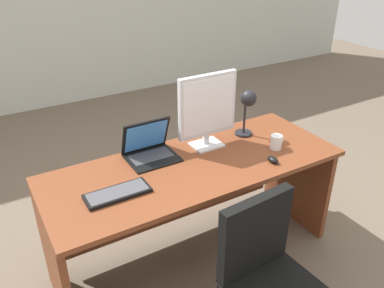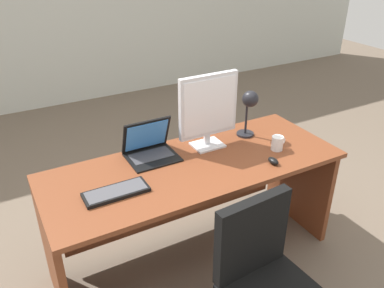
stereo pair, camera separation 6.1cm
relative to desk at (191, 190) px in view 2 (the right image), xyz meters
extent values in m
plane|color=#6B5B4C|center=(0.00, 1.44, -0.53)|extent=(12.00, 12.00, 0.00)
cube|color=brown|center=(0.00, -0.06, 0.21)|extent=(1.85, 0.72, 0.03)
cube|color=brown|center=(-0.91, -0.06, -0.17)|extent=(0.04, 0.63, 0.73)
cube|color=brown|center=(0.91, -0.06, -0.17)|extent=(0.04, 0.63, 0.73)
cube|color=brown|center=(0.00, 0.21, -0.13)|extent=(1.63, 0.02, 0.51)
cube|color=silver|center=(0.19, 0.11, 0.23)|extent=(0.20, 0.16, 0.01)
cube|color=silver|center=(0.19, 0.12, 0.28)|extent=(0.04, 0.02, 0.07)
cube|color=silver|center=(0.19, 0.11, 0.52)|extent=(0.41, 0.04, 0.40)
cube|color=white|center=(0.19, 0.09, 0.52)|extent=(0.37, 0.00, 0.36)
cube|color=black|center=(-0.20, 0.13, 0.23)|extent=(0.31, 0.26, 0.01)
cube|color=#38383D|center=(-0.20, 0.15, 0.24)|extent=(0.26, 0.14, 0.00)
cube|color=black|center=(-0.20, 0.22, 0.35)|extent=(0.31, 0.10, 0.23)
cube|color=#3F8CEA|center=(-0.20, 0.21, 0.35)|extent=(0.27, 0.08, 0.19)
cube|color=black|center=(-0.53, -0.12, 0.24)|extent=(0.35, 0.14, 0.02)
cube|color=#47474C|center=(-0.53, -0.12, 0.25)|extent=(0.32, 0.12, 0.00)
ellipsoid|color=black|center=(0.42, -0.28, 0.25)|extent=(0.05, 0.08, 0.04)
cylinder|color=black|center=(0.50, 0.12, 0.24)|extent=(0.12, 0.12, 0.01)
cylinder|color=black|center=(0.50, 0.12, 0.36)|extent=(0.02, 0.02, 0.22)
sphere|color=black|center=(0.50, 0.09, 0.51)|extent=(0.11, 0.11, 0.11)
cylinder|color=white|center=(0.56, -0.16, 0.27)|extent=(0.08, 0.08, 0.09)
torus|color=white|center=(0.59, -0.16, 0.28)|extent=(0.05, 0.01, 0.05)
cube|color=black|center=(0.00, -0.65, 0.11)|extent=(0.44, 0.09, 0.45)
camera|label=1|loc=(-1.07, -1.84, 1.47)|focal=36.96mm
camera|label=2|loc=(-1.02, -1.87, 1.47)|focal=36.96mm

